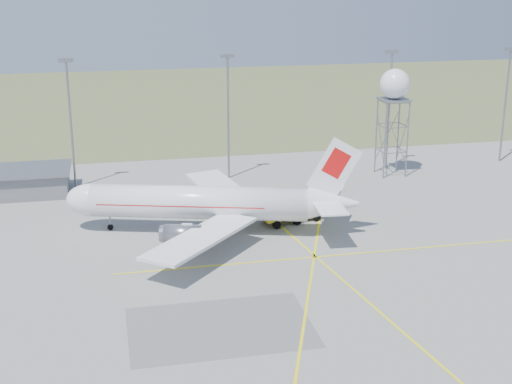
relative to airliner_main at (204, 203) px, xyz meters
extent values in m
cube|color=#4B5C32|center=(17.71, 98.67, -4.05)|extent=(400.00, 120.00, 0.03)
cube|color=slate|center=(-27.29, 22.67, -2.27)|extent=(18.00, 9.00, 3.60)
cube|color=gray|center=(-27.29, 22.67, -0.32)|extent=(19.00, 10.00, 0.30)
cylinder|color=gray|center=(-17.29, 24.67, 5.93)|extent=(0.36, 0.36, 20.00)
cube|color=gray|center=(-17.29, 24.67, 16.13)|extent=(2.20, 0.50, 0.60)
cylinder|color=gray|center=(7.71, 24.67, 5.93)|extent=(0.36, 0.36, 20.00)
cube|color=gray|center=(7.71, 24.67, 16.13)|extent=(2.20, 0.50, 0.60)
cylinder|color=gray|center=(35.71, 24.67, 5.93)|extent=(0.36, 0.36, 20.00)
cube|color=gray|center=(35.71, 24.67, 16.13)|extent=(2.20, 0.50, 0.60)
cylinder|color=gray|center=(57.71, 24.67, 5.93)|extent=(0.36, 0.36, 20.00)
cube|color=gray|center=(57.71, 24.67, 16.13)|extent=(2.20, 0.50, 0.60)
cylinder|color=white|center=(-0.64, 0.19, 0.11)|extent=(28.70, 12.26, 4.40)
ellipsoid|color=white|center=(-14.37, 4.21, 0.11)|extent=(8.00, 6.20, 4.40)
cube|color=black|center=(-15.64, 4.58, 0.77)|extent=(2.28, 2.79, 1.07)
cone|color=white|center=(16.26, -4.76, 0.44)|extent=(7.57, 6.08, 4.40)
cube|color=white|center=(16.26, -4.76, 5.07)|extent=(6.86, 2.30, 8.28)
cube|color=red|center=(16.47, -4.82, 5.84)|extent=(3.74, 1.42, 4.25)
cube|color=white|center=(16.72, -1.22, 0.99)|extent=(5.08, 6.80, 0.20)
cube|color=white|center=(14.74, -7.98, 0.99)|extent=(5.08, 6.80, 0.20)
cube|color=white|center=(3.72, 9.23, -0.99)|extent=(8.17, 18.25, 0.40)
cube|color=white|center=(-1.84, -9.78, -0.99)|extent=(15.76, 16.58, 0.40)
cylinder|color=slate|center=(0.09, 6.62, -1.98)|extent=(5.15, 3.73, 2.53)
cylinder|color=slate|center=(-3.49, -5.63, -1.98)|extent=(5.15, 3.73, 2.53)
cube|color=red|center=(-2.75, 0.81, 0.22)|extent=(22.37, 10.45, 0.13)
cylinder|color=black|center=(-12.26, 3.59, -3.57)|extent=(0.96, 0.96, 0.99)
cube|color=black|center=(1.47, -0.43, -3.57)|extent=(2.91, 6.65, 0.99)
cylinder|color=gray|center=(1.47, -0.43, -3.08)|extent=(0.33, 0.33, 1.98)
cylinder|color=gray|center=(32.87, 18.81, 2.37)|extent=(0.24, 0.24, 12.87)
cylinder|color=gray|center=(36.83, 18.81, 2.37)|extent=(0.24, 0.24, 12.87)
cylinder|color=gray|center=(36.83, 22.77, 2.37)|extent=(0.24, 0.24, 12.87)
cylinder|color=gray|center=(32.87, 22.77, 2.37)|extent=(0.24, 0.24, 12.87)
cube|color=gray|center=(34.85, 20.79, 8.81)|extent=(4.56, 4.56, 0.25)
sphere|color=white|center=(34.85, 20.79, 11.38)|extent=(4.95, 4.95, 4.95)
cube|color=yellow|center=(12.37, 1.63, -2.07)|extent=(9.48, 5.34, 2.20)
cube|color=yellow|center=(15.45, 2.50, -1.17)|extent=(3.07, 3.35, 1.40)
cube|color=black|center=(16.13, 2.69, -1.07)|extent=(0.80, 2.53, 1.00)
cube|color=gray|center=(11.41, 1.36, -0.77)|extent=(5.47, 3.67, 0.40)
camera|label=1|loc=(-12.12, -88.34, 29.81)|focal=50.00mm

